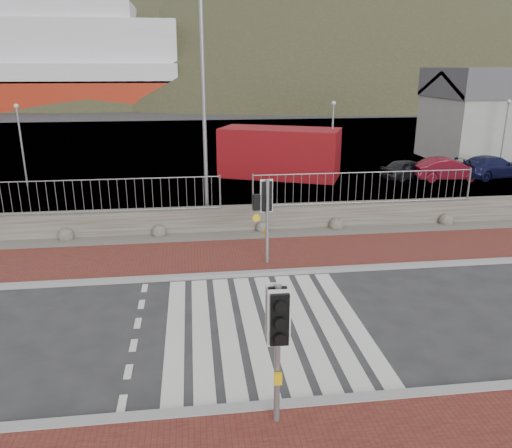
{
  "coord_description": "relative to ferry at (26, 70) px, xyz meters",
  "views": [
    {
      "loc": [
        -1.57,
        -10.41,
        5.86
      ],
      "look_at": [
        0.18,
        3.0,
        1.58
      ],
      "focal_mm": 35.0,
      "sensor_mm": 36.0,
      "label": 1
    }
  ],
  "objects": [
    {
      "name": "streetlight",
      "position": [
        23.73,
        -59.81,
        -0.72
      ],
      "size": [
        1.75,
        0.26,
        8.24
      ],
      "rotation": [
        0.0,
        0.0,
        -0.05
      ],
      "color": "gray",
      "rests_on": "ground"
    },
    {
      "name": "car_c",
      "position": [
        39.41,
        -53.17,
        -4.76
      ],
      "size": [
        4.48,
        2.84,
        1.21
      ],
      "primitive_type": "imported",
      "rotation": [
        0.0,
        0.0,
        1.87
      ],
      "color": "#12143B",
      "rests_on": "ground"
    },
    {
      "name": "shipping_container",
      "position": [
        27.89,
        -51.4,
        -4.03
      ],
      "size": [
        6.93,
        4.98,
        2.66
      ],
      "primitive_type": "cube",
      "rotation": [
        0.0,
        0.0,
        -0.41
      ],
      "color": "maroon",
      "rests_on": "ground"
    },
    {
      "name": "car_b",
      "position": [
        36.68,
        -53.49,
        -4.76
      ],
      "size": [
        3.7,
        1.4,
        1.2
      ],
      "primitive_type": "imported",
      "rotation": [
        0.0,
        0.0,
        1.54
      ],
      "color": "maroon",
      "rests_on": "ground"
    },
    {
      "name": "car_a",
      "position": [
        34.73,
        -52.89,
        -4.82
      ],
      "size": [
        3.42,
        2.21,
        1.08
      ],
      "primitive_type": "imported",
      "rotation": [
        0.0,
        0.0,
        1.89
      ],
      "color": "black",
      "rests_on": "ground"
    },
    {
      "name": "sidewalk_far",
      "position": [
        24.65,
        -63.4,
        -5.32
      ],
      "size": [
        40.0,
        3.0,
        0.08
      ],
      "primitive_type": "cube",
      "color": "brown",
      "rests_on": "ground"
    },
    {
      "name": "quay",
      "position": [
        24.65,
        -40.0,
        -5.36
      ],
      "size": [
        120.0,
        40.0,
        0.5
      ],
      "primitive_type": "cube",
      "color": "#4C4C4F",
      "rests_on": "ground"
    },
    {
      "name": "ferry",
      "position": [
        0.0,
        0.0,
        0.0
      ],
      "size": [
        50.0,
        16.0,
        20.0
      ],
      "color": "maroon",
      "rests_on": "ground"
    },
    {
      "name": "gravel_strip",
      "position": [
        24.65,
        -61.4,
        -5.33
      ],
      "size": [
        40.0,
        1.5,
        0.06
      ],
      "primitive_type": "cube",
      "color": "#59544C",
      "rests_on": "ground"
    },
    {
      "name": "kerb_far",
      "position": [
        24.65,
        -64.9,
        -5.31
      ],
      "size": [
        40.0,
        0.25,
        0.12
      ],
      "primitive_type": "cube",
      "color": "gray",
      "rests_on": "ground"
    },
    {
      "name": "railing",
      "position": [
        24.65,
        -60.75,
        -3.54
      ],
      "size": [
        18.07,
        0.07,
        1.22
      ],
      "color": "gray",
      "rests_on": "stone_wall"
    },
    {
      "name": "zebra_crossing",
      "position": [
        24.65,
        -67.9,
        -5.36
      ],
      "size": [
        4.62,
        5.6,
        0.01
      ],
      "color": "silver",
      "rests_on": "ground"
    },
    {
      "name": "kerb_near",
      "position": [
        24.65,
        -70.9,
        -5.31
      ],
      "size": [
        40.0,
        0.25,
        0.12
      ],
      "primitive_type": "cube",
      "color": "gray",
      "rests_on": "ground"
    },
    {
      "name": "hills_backdrop",
      "position": [
        31.4,
        20.0,
        -28.42
      ],
      "size": [
        254.0,
        90.0,
        100.0
      ],
      "color": "#2B311D",
      "rests_on": "ground"
    },
    {
      "name": "traffic_signal_near",
      "position": [
        24.35,
        -71.28,
        -3.49
      ],
      "size": [
        0.38,
        0.23,
        2.6
      ],
      "rotation": [
        0.0,
        0.0,
        -0.03
      ],
      "color": "gray",
      "rests_on": "ground"
    },
    {
      "name": "traffic_signal_far",
      "position": [
        25.23,
        -64.14,
        -3.4
      ],
      "size": [
        0.65,
        0.27,
        2.69
      ],
      "rotation": [
        0.0,
        0.0,
        3.24
      ],
      "color": "gray",
      "rests_on": "ground"
    },
    {
      "name": "water",
      "position": [
        24.65,
        -5.0,
        -5.36
      ],
      "size": [
        220.0,
        50.0,
        0.05
      ],
      "primitive_type": "cube",
      "color": "#3F4C54",
      "rests_on": "ground"
    },
    {
      "name": "ground",
      "position": [
        24.65,
        -67.9,
        -5.36
      ],
      "size": [
        220.0,
        220.0,
        0.0
      ],
      "primitive_type": "plane",
      "color": "#28282B",
      "rests_on": "ground"
    },
    {
      "name": "stone_wall",
      "position": [
        24.65,
        -60.6,
        -4.91
      ],
      "size": [
        40.0,
        0.6,
        0.9
      ],
      "primitive_type": "cube",
      "color": "#4B473D",
      "rests_on": "ground"
    }
  ]
}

